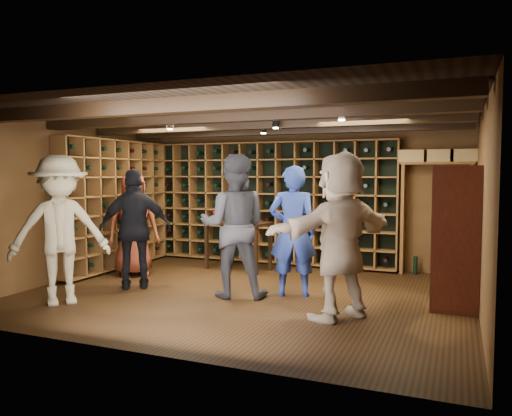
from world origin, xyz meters
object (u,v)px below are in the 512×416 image
at_px(tasting_table, 238,227).
at_px(man_blue_shirt, 293,231).
at_px(guest_beige, 340,235).
at_px(guest_woman_black, 135,229).
at_px(guest_red_floral, 133,225).
at_px(guest_khaki, 60,230).
at_px(display_cabinet, 455,241).
at_px(man_grey_suit, 234,226).

bearing_deg(tasting_table, man_blue_shirt, -34.18).
bearing_deg(guest_beige, guest_woman_black, -61.47).
height_order(guest_red_floral, guest_woman_black, guest_woman_black).
bearing_deg(man_blue_shirt, tasting_table, -60.84).
relative_size(guest_khaki, guest_beige, 0.99).
xyz_separation_m(guest_red_floral, guest_beige, (3.69, -1.13, 0.13)).
distance_m(display_cabinet, guest_woman_black, 4.37).
bearing_deg(man_blue_shirt, man_grey_suit, 8.57).
relative_size(man_grey_suit, guest_beige, 1.00).
height_order(man_grey_suit, guest_woman_black, man_grey_suit).
bearing_deg(guest_beige, display_cabinet, 160.73).
xyz_separation_m(display_cabinet, tasting_table, (-3.53, 1.36, -0.11)).
xyz_separation_m(man_blue_shirt, guest_red_floral, (-2.85, 0.32, -0.05)).
distance_m(display_cabinet, man_blue_shirt, 2.07).
xyz_separation_m(guest_woman_black, guest_beige, (3.11, -0.38, 0.10)).
xyz_separation_m(guest_red_floral, tasting_table, (1.39, 1.10, -0.09)).
distance_m(guest_red_floral, guest_woman_black, 0.96).
height_order(man_blue_shirt, guest_khaki, guest_khaki).
height_order(guest_beige, tasting_table, guest_beige).
relative_size(man_grey_suit, guest_khaki, 1.01).
distance_m(guest_red_floral, tasting_table, 1.77).
bearing_deg(guest_beige, guest_red_floral, -71.64).
xyz_separation_m(guest_woman_black, guest_khaki, (-0.37, -1.10, 0.08)).
xyz_separation_m(man_blue_shirt, tasting_table, (-1.46, 1.41, -0.15)).
distance_m(guest_khaki, tasting_table, 3.18).
relative_size(display_cabinet, tasting_table, 1.46).
distance_m(man_blue_shirt, guest_woman_black, 2.31).
height_order(display_cabinet, guest_red_floral, display_cabinet).
bearing_deg(display_cabinet, guest_khaki, -161.34).
distance_m(man_grey_suit, guest_woman_black, 1.55).
distance_m(guest_red_floral, guest_beige, 3.86).
xyz_separation_m(guest_woman_black, tasting_table, (0.81, 1.85, -0.13)).
bearing_deg(display_cabinet, guest_beige, -144.70).
height_order(guest_woman_black, guest_beige, guest_beige).
height_order(man_grey_suit, guest_beige, guest_beige).
xyz_separation_m(man_blue_shirt, guest_beige, (0.84, -0.82, 0.08)).
relative_size(guest_woman_black, guest_beige, 0.90).
bearing_deg(guest_khaki, tasting_table, 19.13).
bearing_deg(guest_beige, guest_khaki, -42.88).
distance_m(man_blue_shirt, guest_beige, 1.17).
bearing_deg(guest_red_floral, man_blue_shirt, -51.48).
distance_m(guest_red_floral, guest_khaki, 1.87).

